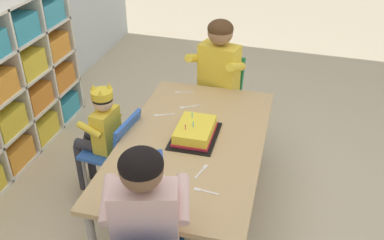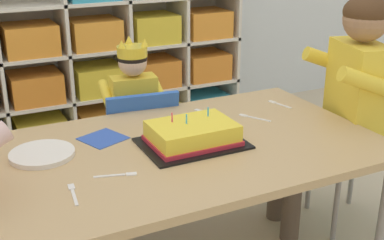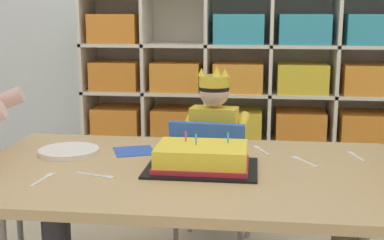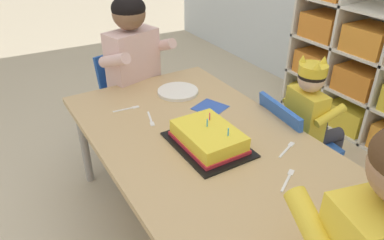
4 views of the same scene
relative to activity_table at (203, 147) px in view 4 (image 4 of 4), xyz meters
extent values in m
plane|color=beige|center=(0.00, 0.00, -0.51)|extent=(16.00, 16.00, 0.00)
cube|color=silver|center=(-0.84, 1.52, 0.08)|extent=(0.02, 0.35, 1.19)
cube|color=silver|center=(-0.46, 1.52, 0.08)|extent=(0.02, 0.35, 1.19)
cube|color=yellow|center=(-0.65, 1.51, -0.40)|extent=(0.30, 0.28, 0.18)
cube|color=yellow|center=(-0.26, 1.51, -0.40)|extent=(0.30, 0.28, 0.18)
cube|color=orange|center=(-0.65, 1.51, -0.11)|extent=(0.30, 0.28, 0.18)
cube|color=orange|center=(-0.26, 1.51, -0.11)|extent=(0.30, 0.28, 0.18)
cube|color=orange|center=(-0.65, 1.51, 0.18)|extent=(0.30, 0.28, 0.18)
cube|color=orange|center=(-0.26, 1.51, 0.18)|extent=(0.30, 0.28, 0.18)
cube|color=tan|center=(0.00, 0.00, 0.03)|extent=(1.50, 0.88, 0.03)
cylinder|color=#9E9993|center=(-0.69, -0.38, -0.25)|extent=(0.05, 0.05, 0.52)
cylinder|color=#9E9993|center=(-0.69, 0.38, -0.25)|extent=(0.05, 0.05, 0.52)
cube|color=blue|center=(0.04, 0.59, -0.15)|extent=(0.39, 0.35, 0.03)
cube|color=blue|center=(0.03, 0.45, -0.01)|extent=(0.33, 0.10, 0.25)
cylinder|color=gray|center=(0.20, 0.70, -0.34)|extent=(0.02, 0.02, 0.35)
cylinder|color=gray|center=(-0.09, 0.73, -0.34)|extent=(0.02, 0.02, 0.35)
cylinder|color=gray|center=(0.17, 0.45, -0.34)|extent=(0.02, 0.02, 0.35)
cylinder|color=gray|center=(-0.12, 0.48, -0.34)|extent=(0.02, 0.02, 0.35)
cube|color=yellow|center=(0.04, 0.60, 0.00)|extent=(0.22, 0.14, 0.29)
sphere|color=#DBB293|center=(0.04, 0.60, 0.22)|extent=(0.13, 0.13, 0.13)
ellipsoid|color=black|center=(0.04, 0.60, 0.24)|extent=(0.14, 0.14, 0.10)
cylinder|color=yellow|center=(0.04, 0.60, 0.27)|extent=(0.14, 0.14, 0.05)
cone|color=yellow|center=(0.05, 0.66, 0.31)|extent=(0.04, 0.04, 0.04)
cone|color=yellow|center=(0.09, 0.57, 0.31)|extent=(0.04, 0.04, 0.04)
cone|color=yellow|center=(-0.01, 0.58, 0.31)|extent=(0.04, 0.04, 0.04)
cylinder|color=#33333D|center=(0.12, 0.70, -0.11)|extent=(0.09, 0.22, 0.07)
cylinder|color=#33333D|center=(-0.01, 0.71, -0.11)|extent=(0.09, 0.22, 0.07)
cylinder|color=#33333D|center=(0.13, 0.80, -0.33)|extent=(0.06, 0.06, 0.37)
cylinder|color=#33333D|center=(0.01, 0.82, -0.33)|extent=(0.06, 0.06, 0.37)
cylinder|color=yellow|center=(0.17, 0.63, 0.07)|extent=(0.07, 0.18, 0.10)
cylinder|color=yellow|center=(-0.08, 0.66, 0.07)|extent=(0.07, 0.18, 0.10)
cube|color=#1E4CA8|center=(-0.81, 0.01, -0.10)|extent=(0.41, 0.42, 0.03)
cube|color=#1E4CA8|center=(-0.96, -0.03, 0.04)|extent=(0.14, 0.33, 0.25)
cylinder|color=gray|center=(-0.64, -0.09, -0.31)|extent=(0.02, 0.02, 0.40)
cylinder|color=gray|center=(-0.72, 0.19, -0.31)|extent=(0.02, 0.02, 0.40)
cylinder|color=gray|center=(-0.90, -0.16, -0.31)|extent=(0.02, 0.02, 0.40)
cylinder|color=gray|center=(-0.98, 0.12, -0.31)|extent=(0.02, 0.02, 0.40)
cube|color=beige|center=(-0.81, 0.01, 0.12)|extent=(0.23, 0.33, 0.42)
sphere|color=brown|center=(-0.81, 0.01, 0.43)|extent=(0.19, 0.19, 0.19)
ellipsoid|color=black|center=(-0.81, 0.01, 0.46)|extent=(0.19, 0.19, 0.14)
cylinder|color=#33333D|center=(-0.64, -0.03, -0.06)|extent=(0.32, 0.17, 0.10)
cylinder|color=#33333D|center=(-0.69, 0.14, -0.06)|extent=(0.32, 0.17, 0.10)
cylinder|color=#33333D|center=(-0.50, 0.00, -0.30)|extent=(0.08, 0.08, 0.42)
cylinder|color=#33333D|center=(-0.54, 0.18, -0.30)|extent=(0.08, 0.08, 0.42)
cylinder|color=beige|center=(-0.71, -0.13, 0.21)|extent=(0.26, 0.13, 0.14)
cylinder|color=beige|center=(-0.80, 0.19, 0.21)|extent=(0.26, 0.13, 0.14)
cylinder|color=yellow|center=(0.75, -0.14, 0.23)|extent=(0.26, 0.12, 0.14)
cube|color=black|center=(0.05, -0.01, 0.05)|extent=(0.38, 0.28, 0.01)
cube|color=yellow|center=(0.05, -0.01, 0.09)|extent=(0.30, 0.22, 0.08)
cube|color=red|center=(0.05, -0.01, 0.06)|extent=(0.32, 0.23, 0.02)
cylinder|color=#4CB2E5|center=(0.14, 0.03, 0.15)|extent=(0.01, 0.01, 0.04)
cylinder|color=#E54C66|center=(-0.01, 0.04, 0.15)|extent=(0.01, 0.01, 0.04)
cylinder|color=#4CB2E5|center=(0.03, 0.00, 0.15)|extent=(0.01, 0.01, 0.04)
cylinder|color=white|center=(-0.47, 0.13, 0.05)|extent=(0.23, 0.23, 0.02)
cube|color=#3356B7|center=(-0.23, 0.19, 0.04)|extent=(0.19, 0.19, 0.00)
cube|color=white|center=(0.61, 0.20, 0.05)|extent=(0.03, 0.09, 0.00)
cube|color=white|center=(0.59, 0.26, 0.05)|extent=(0.03, 0.04, 0.00)
cube|color=white|center=(-0.44, -0.21, 0.05)|extent=(0.02, 0.10, 0.00)
cube|color=white|center=(-0.44, -0.14, 0.05)|extent=(0.02, 0.04, 0.00)
cube|color=white|center=(0.42, 0.10, 0.05)|extent=(0.06, 0.10, 0.00)
cube|color=white|center=(0.38, 0.17, 0.05)|extent=(0.04, 0.04, 0.00)
cube|color=white|center=(-0.31, -0.12, 0.05)|extent=(0.10, 0.04, 0.00)
cube|color=white|center=(-0.24, -0.14, 0.05)|extent=(0.04, 0.03, 0.00)
cube|color=white|center=(0.26, 0.24, 0.05)|extent=(0.05, 0.10, 0.00)
cube|color=white|center=(0.24, 0.31, 0.05)|extent=(0.03, 0.04, 0.00)
camera|label=1|loc=(-2.11, -0.53, 1.53)|focal=39.66mm
camera|label=2|loc=(-0.73, -1.57, 0.81)|focal=47.86mm
camera|label=3|loc=(0.22, -1.70, 0.56)|focal=48.60mm
camera|label=4|loc=(1.15, -0.75, 0.95)|focal=34.15mm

